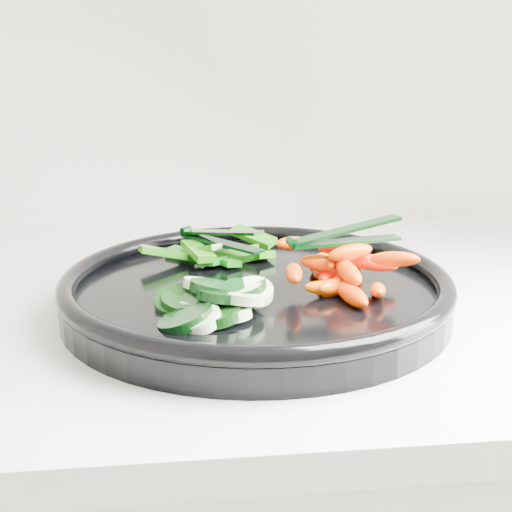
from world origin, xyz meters
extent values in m
cylinder|color=black|center=(-0.65, 1.65, 0.94)|extent=(0.42, 0.42, 0.02)
torus|color=black|center=(-0.65, 1.65, 0.96)|extent=(0.42, 0.42, 0.02)
cylinder|color=black|center=(-0.72, 1.56, 0.96)|extent=(0.06, 0.06, 0.03)
cylinder|color=beige|center=(-0.71, 1.55, 0.96)|extent=(0.05, 0.05, 0.02)
cylinder|color=black|center=(-0.73, 1.60, 0.96)|extent=(0.06, 0.06, 0.03)
cylinder|color=beige|center=(-0.73, 1.61, 0.96)|extent=(0.03, 0.03, 0.02)
cylinder|color=black|center=(-0.70, 1.56, 0.96)|extent=(0.06, 0.06, 0.02)
cylinder|color=beige|center=(-0.68, 1.56, 0.96)|extent=(0.04, 0.04, 0.02)
cylinder|color=black|center=(-0.70, 1.62, 0.96)|extent=(0.05, 0.05, 0.02)
cylinder|color=beige|center=(-0.70, 1.60, 0.96)|extent=(0.04, 0.04, 0.02)
cylinder|color=black|center=(-0.71, 1.59, 0.96)|extent=(0.07, 0.07, 0.02)
cylinder|color=beige|center=(-0.71, 1.59, 0.96)|extent=(0.04, 0.04, 0.01)
cylinder|color=black|center=(-0.72, 1.59, 0.96)|extent=(0.06, 0.06, 0.02)
cylinder|color=#D2EDBE|center=(-0.72, 1.60, 0.96)|extent=(0.03, 0.03, 0.01)
cylinder|color=black|center=(-0.72, 1.59, 0.96)|extent=(0.05, 0.05, 0.03)
cylinder|color=beige|center=(-0.72, 1.59, 0.96)|extent=(0.03, 0.03, 0.02)
cylinder|color=black|center=(-0.70, 1.60, 0.97)|extent=(0.07, 0.06, 0.02)
cylinder|color=beige|center=(-0.71, 1.61, 0.97)|extent=(0.05, 0.05, 0.02)
cylinder|color=black|center=(-0.68, 1.58, 0.97)|extent=(0.05, 0.05, 0.03)
cylinder|color=beige|center=(-0.66, 1.59, 0.97)|extent=(0.05, 0.05, 0.03)
cylinder|color=black|center=(-0.67, 1.59, 0.97)|extent=(0.04, 0.04, 0.02)
cylinder|color=beige|center=(-0.67, 1.59, 0.97)|extent=(0.04, 0.04, 0.02)
cylinder|color=black|center=(-0.69, 1.58, 0.97)|extent=(0.06, 0.06, 0.02)
cylinder|color=#B1CEA5|center=(-0.67, 1.57, 0.97)|extent=(0.04, 0.04, 0.02)
ellipsoid|color=#F84300|center=(-0.58, 1.62, 0.96)|extent=(0.05, 0.04, 0.03)
ellipsoid|color=#F96200|center=(-0.59, 1.61, 0.96)|extent=(0.05, 0.02, 0.02)
ellipsoid|color=#FF5200|center=(-0.57, 1.59, 0.96)|extent=(0.03, 0.06, 0.02)
ellipsoid|color=#E64300|center=(-0.58, 1.65, 0.96)|extent=(0.03, 0.05, 0.03)
ellipsoid|color=#F55900|center=(-0.55, 1.60, 0.96)|extent=(0.02, 0.05, 0.02)
ellipsoid|color=#F70E00|center=(-0.58, 1.64, 0.96)|extent=(0.04, 0.05, 0.02)
ellipsoid|color=#F75F00|center=(-0.59, 1.61, 0.96)|extent=(0.05, 0.04, 0.02)
ellipsoid|color=#F01700|center=(-0.57, 1.64, 0.96)|extent=(0.05, 0.03, 0.02)
ellipsoid|color=#FF5A00|center=(-0.55, 1.68, 0.96)|extent=(0.02, 0.05, 0.02)
ellipsoid|color=#EB1600|center=(-0.58, 1.69, 0.96)|extent=(0.04, 0.05, 0.02)
ellipsoid|color=#DC5000|center=(-0.62, 1.61, 0.98)|extent=(0.02, 0.05, 0.02)
ellipsoid|color=#F55700|center=(-0.56, 1.66, 0.98)|extent=(0.04, 0.04, 0.02)
ellipsoid|color=#E24A00|center=(-0.58, 1.64, 0.98)|extent=(0.02, 0.04, 0.02)
ellipsoid|color=#FF3C00|center=(-0.57, 1.61, 0.98)|extent=(0.03, 0.06, 0.02)
ellipsoid|color=#E54B00|center=(-0.59, 1.64, 0.98)|extent=(0.05, 0.02, 0.03)
ellipsoid|color=#F81F00|center=(-0.54, 1.64, 0.98)|extent=(0.05, 0.02, 0.02)
ellipsoid|color=#FF3B00|center=(-0.58, 1.65, 0.99)|extent=(0.04, 0.03, 0.02)
ellipsoid|color=#EA5200|center=(-0.62, 1.66, 0.99)|extent=(0.04, 0.03, 0.02)
ellipsoid|color=#E74300|center=(-0.57, 1.63, 0.99)|extent=(0.05, 0.03, 0.02)
ellipsoid|color=#ED4700|center=(-0.53, 1.60, 0.99)|extent=(0.05, 0.04, 0.02)
cube|color=#0A6A0D|center=(-0.69, 1.72, 0.96)|extent=(0.05, 0.06, 0.02)
cube|color=#216209|center=(-0.65, 1.74, 0.96)|extent=(0.04, 0.06, 0.02)
cube|color=#09670E|center=(-0.68, 1.72, 0.96)|extent=(0.03, 0.05, 0.01)
cube|color=#116C0A|center=(-0.68, 1.73, 0.96)|extent=(0.07, 0.03, 0.03)
cube|color=#0F6809|center=(-0.72, 1.75, 0.96)|extent=(0.04, 0.05, 0.01)
cube|color=#1A6709|center=(-0.70, 1.73, 0.97)|extent=(0.05, 0.05, 0.02)
cube|color=#0B6709|center=(-0.74, 1.72, 0.97)|extent=(0.05, 0.03, 0.02)
cube|color=#1B690A|center=(-0.71, 1.73, 0.97)|extent=(0.04, 0.07, 0.01)
cube|color=#1A6A0A|center=(-0.64, 1.78, 0.97)|extent=(0.05, 0.05, 0.02)
cylinder|color=black|center=(-0.62, 1.63, 1.00)|extent=(0.01, 0.01, 0.01)
cube|color=black|center=(-0.57, 1.64, 1.00)|extent=(0.11, 0.04, 0.00)
cube|color=black|center=(-0.57, 1.64, 1.01)|extent=(0.11, 0.04, 0.02)
cylinder|color=black|center=(-0.72, 1.78, 0.98)|extent=(0.01, 0.01, 0.01)
cube|color=black|center=(-0.68, 1.74, 0.97)|extent=(0.08, 0.09, 0.00)
cube|color=black|center=(-0.68, 1.74, 0.99)|extent=(0.08, 0.09, 0.02)
camera|label=1|loc=(-0.73, 1.00, 1.18)|focal=50.00mm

